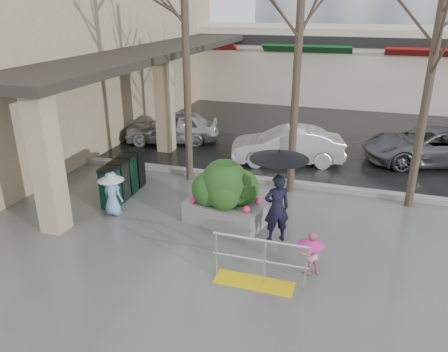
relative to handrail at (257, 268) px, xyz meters
The scene contains 20 objects.
ground 1.85m from the handrail, 138.58° to the left, with size 120.00×120.00×0.00m, color #51514F.
street_asphalt 23.24m from the handrail, 93.36° to the left, with size 120.00×36.00×0.01m, color black.
curb 5.38m from the handrail, 104.66° to the left, with size 120.00×0.30×0.15m, color gray.
near_building 14.32m from the handrail, 138.39° to the left, with size 6.00×18.00×8.00m, color tan.
canopy_slab 11.54m from the handrail, 123.81° to the left, with size 2.80×18.00×0.25m, color #2D2823.
pillar_front 5.48m from the handrail, behind, with size 0.55×0.55×3.50m, color tan.
pillar_back 9.02m from the handrail, 126.15° to the left, with size 0.55×0.55×3.50m, color tan.
storefront_row 19.25m from the handrail, 88.07° to the left, with size 34.00×6.74×4.00m.
handrail is the anchor object (origin of this frame).
tree_west 7.52m from the handrail, 124.99° to the left, with size 3.20×3.20×6.80m.
tree_midwest 6.83m from the handrail, 91.91° to the left, with size 3.20×3.20×7.00m.
tree_mideast 7.28m from the handrail, 56.81° to the left, with size 3.20×3.20×6.50m.
woman 2.10m from the handrail, 89.99° to the left, with size 1.34×1.34×2.26m.
child_pink 1.18m from the handrail, 36.74° to the left, with size 0.58×0.56×0.94m.
child_blue 4.76m from the handrail, 156.68° to the left, with size 0.69×0.69×1.19m.
planter 2.72m from the handrail, 121.33° to the left, with size 2.12×1.38×1.71m.
news_boxes 5.55m from the handrail, 147.25° to the left, with size 0.57×2.07×1.14m.
car_a 9.93m from the handrail, 123.69° to the left, with size 1.49×3.70×1.26m, color #B4B5B9.
car_b 7.24m from the handrail, 95.52° to the left, with size 1.33×3.82×1.26m, color silver.
car_c 9.61m from the handrail, 65.08° to the left, with size 2.09×4.53×1.26m, color #56585D.
Camera 1 is at (2.94, -8.36, 5.24)m, focal length 35.00 mm.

